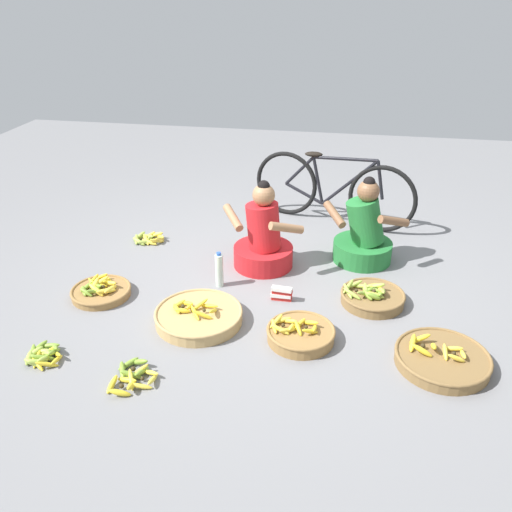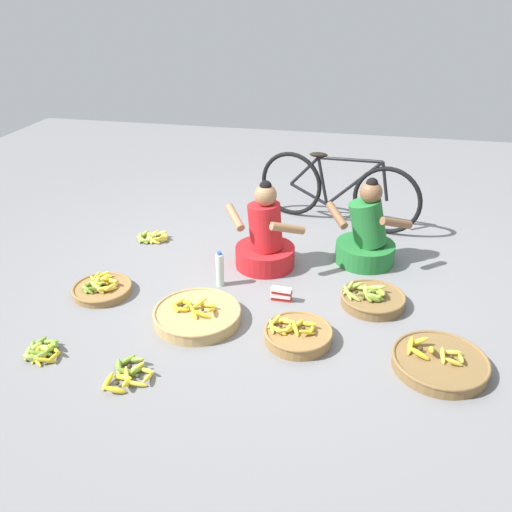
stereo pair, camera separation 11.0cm
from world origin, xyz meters
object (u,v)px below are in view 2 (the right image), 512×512
at_px(vendor_woman_front, 265,240).
at_px(banana_basket_back_left, 372,298).
at_px(banana_basket_near_bicycle, 197,315).
at_px(loose_bananas_near_vendor, 41,351).
at_px(banana_basket_front_right, 440,362).
at_px(packet_carton_stack, 281,294).
at_px(bicycle_leaning, 337,190).
at_px(loose_bananas_back_right, 152,237).
at_px(water_bottle, 220,270).
at_px(vendor_woman_behind, 366,236).
at_px(banana_basket_front_center, 298,334).
at_px(banana_basket_mid_left, 102,288).
at_px(loose_bananas_mid_right, 128,374).

bearing_deg(vendor_woman_front, banana_basket_back_left, -25.96).
distance_m(banana_basket_near_bicycle, loose_bananas_near_vendor, 1.09).
height_order(banana_basket_front_right, packet_carton_stack, banana_basket_front_right).
relative_size(bicycle_leaning, loose_bananas_back_right, 5.07).
height_order(banana_basket_back_left, loose_bananas_near_vendor, banana_basket_back_left).
height_order(loose_bananas_back_right, water_bottle, water_bottle).
bearing_deg(vendor_woman_behind, vendor_woman_front, -163.23).
distance_m(loose_bananas_back_right, water_bottle, 1.11).
height_order(vendor_woman_behind, banana_basket_front_center, vendor_woman_behind).
height_order(vendor_woman_behind, banana_basket_mid_left, vendor_woman_behind).
bearing_deg(loose_bananas_mid_right, loose_bananas_near_vendor, 172.25).
height_order(bicycle_leaning, banana_basket_front_right, bicycle_leaning).
bearing_deg(packet_carton_stack, banana_basket_front_center, -68.06).
relative_size(bicycle_leaning, banana_basket_front_right, 2.67).
height_order(vendor_woman_behind, loose_bananas_mid_right, vendor_woman_behind).
bearing_deg(packet_carton_stack, banana_basket_front_right, -27.59).
xyz_separation_m(banana_basket_mid_left, loose_bananas_back_right, (0.03, 1.01, -0.01)).
height_order(banana_basket_mid_left, loose_bananas_near_vendor, banana_basket_mid_left).
xyz_separation_m(banana_basket_mid_left, banana_basket_front_right, (2.57, -0.40, 0.00)).
bearing_deg(water_bottle, banana_basket_front_center, -40.51).
xyz_separation_m(loose_bananas_near_vendor, loose_bananas_mid_right, (0.67, -0.09, -0.00)).
bearing_deg(banana_basket_front_right, vendor_woman_front, 140.49).
bearing_deg(bicycle_leaning, loose_bananas_back_right, -155.14).
bearing_deg(banana_basket_front_center, vendor_woman_behind, 72.06).
relative_size(loose_bananas_back_right, packet_carton_stack, 1.91).
bearing_deg(vendor_woman_front, loose_bananas_back_right, 166.80).
bearing_deg(banana_basket_front_right, vendor_woman_behind, 110.54).
distance_m(banana_basket_front_center, loose_bananas_back_right, 2.07).
bearing_deg(water_bottle, loose_bananas_mid_right, -102.16).
relative_size(loose_bananas_near_vendor, packet_carton_stack, 1.70).
bearing_deg(packet_carton_stack, banana_basket_back_left, 6.92).
xyz_separation_m(vendor_woman_behind, banana_basket_front_right, (0.52, -1.39, -0.20)).
bearing_deg(loose_bananas_back_right, banana_basket_front_right, -29.00).
distance_m(banana_basket_back_left, packet_carton_stack, 0.70).
distance_m(vendor_woman_front, packet_carton_stack, 0.62).
distance_m(banana_basket_front_right, water_bottle, 1.83).
relative_size(loose_bananas_back_right, water_bottle, 1.06).
height_order(banana_basket_mid_left, loose_bananas_back_right, banana_basket_mid_left).
distance_m(vendor_woman_front, vendor_woman_behind, 0.89).
relative_size(loose_bananas_mid_right, water_bottle, 1.22).
bearing_deg(vendor_woman_behind, banana_basket_back_left, -83.51).
relative_size(vendor_woman_front, water_bottle, 2.57).
bearing_deg(banana_basket_near_bicycle, banana_basket_back_left, 21.37).
relative_size(banana_basket_front_right, water_bottle, 2.01).
bearing_deg(banana_basket_back_left, bicycle_leaning, 105.02).
xyz_separation_m(bicycle_leaning, water_bottle, (-0.82, -1.47, -0.21)).
height_order(banana_basket_front_center, banana_basket_front_right, banana_basket_front_right).
relative_size(banana_basket_back_left, loose_bananas_mid_right, 1.34).
bearing_deg(banana_basket_mid_left, loose_bananas_mid_right, -55.22).
height_order(loose_bananas_near_vendor, loose_bananas_back_right, same).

